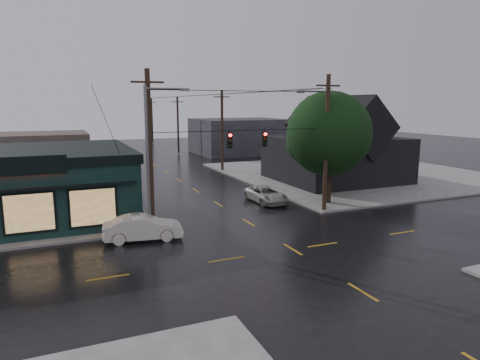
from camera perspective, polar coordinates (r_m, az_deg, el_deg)
name	(u,v)px	position (r m, az deg, el deg)	size (l,w,h in m)	color
ground_plane	(293,249)	(24.50, 7.04, -9.16)	(160.00, 160.00, 0.00)	black
sidewalk_ne	(355,173)	(51.64, 15.07, 0.89)	(28.00, 28.00, 0.15)	#64625D
pizza_shop	(9,185)	(33.45, -28.44, -0.57)	(16.30, 12.34, 4.90)	black
ne_building	(336,139)	(45.74, 12.71, 5.39)	(12.60, 11.60, 8.75)	black
corner_tree	(329,134)	(34.88, 11.76, 6.03)	(6.76, 6.76, 8.95)	black
utility_pole_nw	(153,232)	(28.10, -11.52, -6.75)	(2.00, 0.32, 10.15)	black
utility_pole_ne	(324,212)	(33.11, 11.11, -4.15)	(2.00, 0.32, 10.15)	black
utility_pole_far_a	(222,171)	(51.90, -2.36, 1.20)	(2.00, 0.32, 9.65)	black
utility_pole_far_b	(179,154)	(70.78, -8.18, 3.50)	(2.00, 0.32, 9.15)	black
utility_pole_far_c	(153,143)	(90.14, -11.53, 4.81)	(2.00, 0.32, 9.15)	black
span_signal_assembly	(247,139)	(29.05, 0.95, 5.47)	(13.00, 0.48, 1.23)	black
streetlight_nw	(151,235)	(27.39, -11.84, -7.21)	(5.40, 0.30, 9.15)	slate
streetlight_ne	(324,209)	(33.95, 11.14, -3.80)	(5.40, 0.30, 9.15)	slate
bg_building_west	(38,150)	(60.22, -25.33, 3.58)	(12.00, 10.00, 4.40)	#373028
bg_building_east	(239,136)	(70.79, -0.11, 5.88)	(14.00, 12.00, 5.60)	#252429
sedan_cream	(143,228)	(26.32, -12.80, -6.22)	(1.62, 4.65, 1.53)	silver
suv_silver	(266,195)	(35.43, 3.49, -1.95)	(2.17, 4.72, 1.31)	#9F9E93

